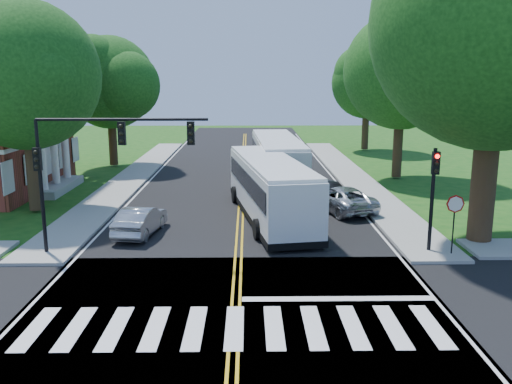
{
  "coord_description": "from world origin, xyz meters",
  "views": [
    {
      "loc": [
        0.43,
        -15.7,
        7.42
      ],
      "look_at": [
        0.77,
        7.99,
        2.4
      ],
      "focal_mm": 38.0,
      "sensor_mm": 36.0,
      "label": 1
    }
  ],
  "objects_px": {
    "suv": "(341,199)",
    "dark_sedan": "(326,190)",
    "hatchback": "(140,221)",
    "bus_follow": "(277,160)",
    "signal_nw": "(95,153)",
    "bus_lead": "(270,187)",
    "signal_ne": "(433,186)"
  },
  "relations": [
    {
      "from": "suv",
      "to": "dark_sedan",
      "type": "distance_m",
      "value": 2.71
    },
    {
      "from": "signal_nw",
      "to": "bus_lead",
      "type": "relative_size",
      "value": 0.57
    },
    {
      "from": "bus_follow",
      "to": "suv",
      "type": "height_order",
      "value": "bus_follow"
    },
    {
      "from": "signal_ne",
      "to": "dark_sedan",
      "type": "bearing_deg",
      "value": 106.26
    },
    {
      "from": "bus_lead",
      "to": "bus_follow",
      "type": "height_order",
      "value": "bus_follow"
    },
    {
      "from": "bus_follow",
      "to": "signal_nw",
      "type": "bearing_deg",
      "value": 58.59
    },
    {
      "from": "signal_nw",
      "to": "hatchback",
      "type": "xyz_separation_m",
      "value": [
        1.1,
        3.05,
        -3.68
      ]
    },
    {
      "from": "signal_nw",
      "to": "suv",
      "type": "distance_m",
      "value": 14.28
    },
    {
      "from": "signal_ne",
      "to": "suv",
      "type": "bearing_deg",
      "value": 108.5
    },
    {
      "from": "suv",
      "to": "dark_sedan",
      "type": "height_order",
      "value": "suv"
    },
    {
      "from": "bus_lead",
      "to": "hatchback",
      "type": "relative_size",
      "value": 3.03
    },
    {
      "from": "signal_nw",
      "to": "dark_sedan",
      "type": "height_order",
      "value": "signal_nw"
    },
    {
      "from": "bus_lead",
      "to": "suv",
      "type": "relative_size",
      "value": 2.48
    },
    {
      "from": "signal_ne",
      "to": "dark_sedan",
      "type": "relative_size",
      "value": 1.0
    },
    {
      "from": "signal_ne",
      "to": "hatchback",
      "type": "distance_m",
      "value": 13.5
    },
    {
      "from": "signal_ne",
      "to": "hatchback",
      "type": "relative_size",
      "value": 1.06
    },
    {
      "from": "signal_ne",
      "to": "bus_lead",
      "type": "distance_m",
      "value": 9.05
    },
    {
      "from": "bus_lead",
      "to": "signal_nw",
      "type": "bearing_deg",
      "value": 29.98
    },
    {
      "from": "signal_nw",
      "to": "dark_sedan",
      "type": "bearing_deg",
      "value": 42.9
    },
    {
      "from": "hatchback",
      "to": "dark_sedan",
      "type": "height_order",
      "value": "hatchback"
    },
    {
      "from": "signal_ne",
      "to": "signal_nw",
      "type": "bearing_deg",
      "value": -179.95
    },
    {
      "from": "signal_nw",
      "to": "dark_sedan",
      "type": "xyz_separation_m",
      "value": [
        11.06,
        10.28,
        -3.73
      ]
    },
    {
      "from": "bus_follow",
      "to": "dark_sedan",
      "type": "relative_size",
      "value": 2.96
    },
    {
      "from": "hatchback",
      "to": "dark_sedan",
      "type": "relative_size",
      "value": 0.95
    },
    {
      "from": "signal_ne",
      "to": "bus_lead",
      "type": "xyz_separation_m",
      "value": [
        -6.61,
        6.05,
        -1.27
      ]
    },
    {
      "from": "signal_nw",
      "to": "signal_ne",
      "type": "height_order",
      "value": "signal_nw"
    },
    {
      "from": "signal_ne",
      "to": "bus_lead",
      "type": "height_order",
      "value": "signal_ne"
    },
    {
      "from": "signal_nw",
      "to": "dark_sedan",
      "type": "distance_m",
      "value": 15.55
    },
    {
      "from": "signal_nw",
      "to": "dark_sedan",
      "type": "relative_size",
      "value": 1.63
    },
    {
      "from": "signal_ne",
      "to": "suv",
      "type": "height_order",
      "value": "signal_ne"
    },
    {
      "from": "bus_lead",
      "to": "signal_ne",
      "type": "bearing_deg",
      "value": 128.39
    },
    {
      "from": "signal_nw",
      "to": "hatchback",
      "type": "height_order",
      "value": "signal_nw"
    }
  ]
}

